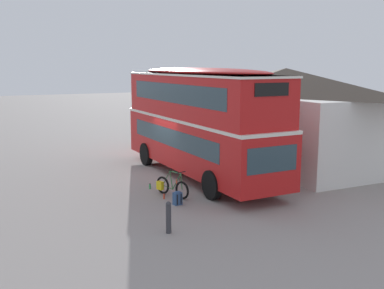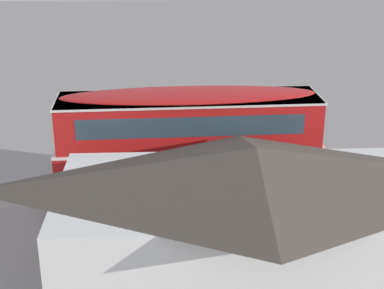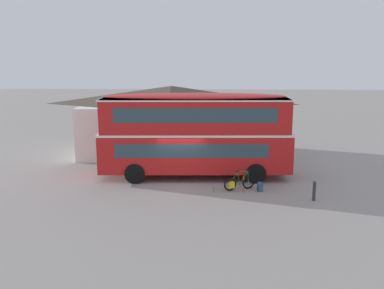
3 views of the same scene
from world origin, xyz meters
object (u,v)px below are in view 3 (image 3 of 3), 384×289
Objects in this scene: water_bottle_red_squeeze at (243,190)px; kerb_bollard at (314,191)px; backpack_on_ground at (260,186)px; water_bottle_green_metal at (214,190)px; touring_bicycle at (238,183)px; double_decker_bus at (195,132)px.

kerb_bollard is (3.28, -1.15, 0.39)m from water_bottle_red_squeeze.
backpack_on_ground is 2.17× the size of water_bottle_green_metal.
water_bottle_red_squeeze is at bearing -57.59° from touring_bicycle.
kerb_bollard is at bearing -28.68° from backpack_on_ground.
kerb_bollard is at bearing -23.40° from touring_bicycle.
water_bottle_green_metal is at bearing -69.07° from double_decker_bus.
water_bottle_green_metal is 1.01× the size of water_bottle_red_squeeze.
double_decker_bus is 4.46m from water_bottle_red_squeeze.
water_bottle_red_squeeze is at bearing -46.37° from double_decker_bus.
double_decker_bus is 6.51× the size of touring_bicycle.
water_bottle_green_metal reaches higher than water_bottle_red_squeeze.
touring_bicycle is at bearing 16.28° from water_bottle_green_metal.
water_bottle_green_metal is 0.24× the size of kerb_bollard.
double_decker_bus is 3.81m from water_bottle_green_metal.
touring_bicycle is 1.11m from backpack_on_ground.
water_bottle_green_metal is at bearing -179.78° from water_bottle_red_squeeze.
double_decker_bus reaches higher than touring_bicycle.
water_bottle_red_squeeze is at bearing -168.43° from backpack_on_ground.
double_decker_bus is 21.28× the size of backpack_on_ground.
backpack_on_ground reaches higher than water_bottle_red_squeeze.
double_decker_bus is 7.27m from kerb_bollard.
kerb_bollard reaches higher than water_bottle_green_metal.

